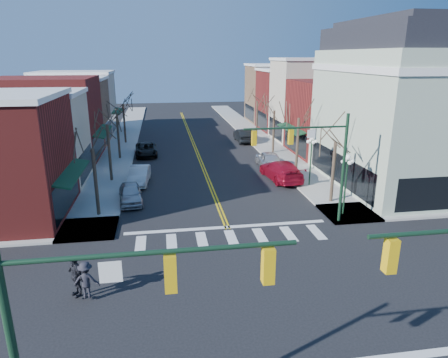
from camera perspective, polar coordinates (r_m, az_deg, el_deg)
name	(u,v)px	position (r m, az deg, el deg)	size (l,w,h in m)	color
ground	(255,296)	(19.11, 4.42, -16.35)	(160.00, 160.00, 0.00)	black
sidewalk_left	(109,178)	(37.30, -16.10, 0.20)	(3.50, 70.00, 0.15)	#9E9B93
sidewalk_right	(296,169)	(39.07, 10.24, 1.38)	(3.50, 70.00, 0.15)	#9E9B93
bldg_left_stucco_a	(21,141)	(37.47, -26.97, 4.88)	(10.00, 7.00, 7.50)	#B8AD97
bldg_left_brick_b	(46,120)	(44.95, -24.08, 7.67)	(10.00, 9.00, 8.50)	maroon
bldg_left_tan	(64,113)	(52.94, -21.84, 8.78)	(10.00, 7.50, 7.80)	#87674B
bldg_left_stucco_b	(77,104)	(60.44, -20.32, 10.04)	(10.00, 8.00, 8.20)	#B8AD97
bldg_right_brick_a	(340,118)	(46.00, 16.22, 8.35)	(10.00, 8.50, 8.00)	maroon
bldg_right_stucco	(314,101)	(52.94, 12.79, 10.78)	(10.00, 7.00, 10.00)	#B8AD97
bldg_right_brick_b	(295,101)	(60.02, 10.11, 10.92)	(10.00, 8.00, 8.50)	maroon
bldg_right_tan	(279,94)	(67.58, 7.91, 11.91)	(10.00, 8.00, 9.00)	#87674B
victorian_corner	(414,106)	(36.44, 25.47, 9.44)	(12.25, 14.25, 13.30)	#A6B79E
traffic_mast_near_left	(96,324)	(10.10, -17.77, -19.09)	(6.60, 0.28, 7.20)	#14331E
traffic_mast_far_right	(317,154)	(25.40, 13.08, 3.46)	(6.60, 0.28, 7.20)	#14331E
lamppost_corner	(346,174)	(27.88, 17.09, 0.64)	(0.36, 0.36, 4.33)	#14331E
lamppost_midblock	(311,152)	(33.63, 12.35, 3.77)	(0.36, 0.36, 4.33)	#14331E
tree_left_a	(96,183)	(28.06, -17.84, -0.57)	(0.24, 0.24, 4.76)	#382B21
tree_left_b	(109,153)	(35.67, -16.04, 3.52)	(0.24, 0.24, 5.04)	#382B21
tree_left_c	(118,138)	(43.50, -14.84, 5.67)	(0.24, 0.24, 4.55)	#382B21
tree_left_d	(124,124)	(51.31, -14.03, 7.62)	(0.24, 0.24, 4.90)	#382B21
tree_right_a	(333,173)	(30.31, 15.31, 0.81)	(0.24, 0.24, 4.62)	#382B21
tree_right_b	(297,146)	(37.44, 10.43, 4.65)	(0.24, 0.24, 5.18)	#382B21
tree_right_c	(274,132)	(44.94, 7.09, 6.65)	(0.24, 0.24, 4.83)	#382B21
tree_right_d	(257,121)	(52.55, 4.70, 8.32)	(0.24, 0.24, 4.97)	#382B21
car_left_near	(130,194)	(30.60, -13.22, -2.04)	(1.66, 4.13, 1.41)	#A9A9AD
car_left_mid	(139,175)	(34.98, -12.03, 0.52)	(1.56, 4.46, 1.47)	silver
car_left_far	(146,150)	(44.75, -11.06, 4.16)	(2.28, 4.95, 1.38)	black
car_right_near	(281,170)	(35.62, 8.16, 1.23)	(2.39, 5.89, 1.71)	maroon
car_right_mid	(269,159)	(39.53, 6.39, 2.85)	(1.94, 4.83, 1.64)	#B9BABE
car_right_far	(243,135)	(51.19, 2.80, 6.25)	(1.77, 5.07, 1.67)	black
pedestrian_dark_a	(76,276)	(19.52, -20.44, -12.81)	(1.16, 0.48, 1.98)	black
pedestrian_dark_b	(86,280)	(19.27, -19.10, -13.48)	(1.12, 0.65, 1.74)	black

